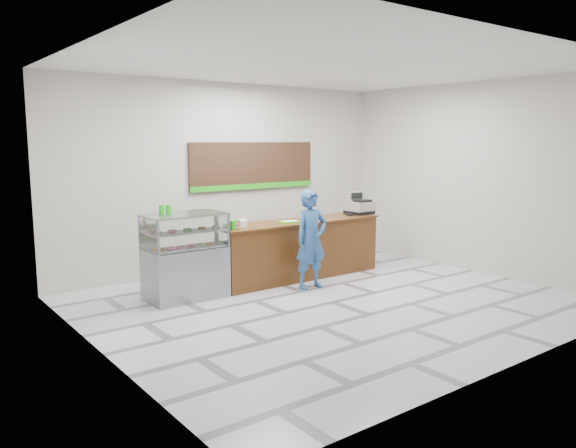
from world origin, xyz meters
TOP-DOWN VIEW (x-y plane):
  - floor at (0.00, 0.00)m, footprint 7.00×7.00m
  - back_wall at (0.00, 3.00)m, footprint 7.00×0.00m
  - ceiling at (0.00, 0.00)m, footprint 7.00×7.00m
  - sales_counter at (0.55, 1.55)m, footprint 3.26×0.76m
  - display_case at (-1.67, 1.55)m, footprint 1.22×0.72m
  - menu_board at (0.55, 2.96)m, footprint 2.80×0.06m
  - cash_register at (2.05, 1.57)m, footprint 0.44×0.46m
  - card_terminal at (1.72, 1.48)m, footprint 0.09×0.15m
  - serving_tray at (0.30, 1.50)m, footprint 0.39×0.32m
  - napkin_box at (-0.64, 1.54)m, footprint 0.14×0.14m
  - straw_cup at (-0.51, 1.69)m, footprint 0.08×0.08m
  - promo_box at (-0.89, 1.38)m, footprint 0.19×0.14m
  - donut_decal at (0.88, 1.41)m, footprint 0.17×0.17m
  - green_cup_left at (-1.97, 1.68)m, footprint 0.09×0.09m
  - green_cup_right at (-1.85, 1.71)m, footprint 0.09×0.09m
  - customer at (0.28, 0.87)m, footprint 0.61×0.42m

SIDE VIEW (x-z plane):
  - floor at x=0.00m, z-range 0.00..0.00m
  - sales_counter at x=0.55m, z-range 0.00..1.03m
  - display_case at x=-1.67m, z-range 0.01..1.34m
  - customer at x=0.28m, z-range 0.00..1.64m
  - donut_decal at x=0.88m, z-range 1.03..1.03m
  - serving_tray at x=0.30m, z-range 1.03..1.05m
  - card_terminal at x=1.72m, z-range 1.03..1.07m
  - napkin_box at x=-0.64m, z-range 1.03..1.14m
  - straw_cup at x=-0.51m, z-range 1.03..1.15m
  - promo_box at x=-0.89m, z-range 1.03..1.18m
  - cash_register at x=2.05m, z-range 0.98..1.39m
  - green_cup_right at x=-1.85m, z-range 1.33..1.47m
  - green_cup_left at x=-1.97m, z-range 1.33..1.47m
  - back_wall at x=0.00m, z-range -1.75..5.25m
  - menu_board at x=0.55m, z-range 1.48..2.38m
  - ceiling at x=0.00m, z-range 3.50..3.50m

